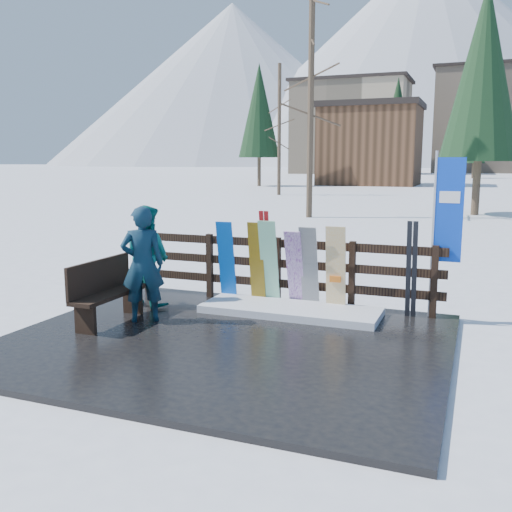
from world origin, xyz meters
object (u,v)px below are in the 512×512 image
at_px(snowboard_5, 336,269).
at_px(rental_flag, 445,216).
at_px(person_back, 147,256).
at_px(snowboard_3, 295,269).
at_px(snowboard_4, 309,268).
at_px(person_front, 143,264).
at_px(bench, 106,290).
at_px(snowboard_0, 227,262).
at_px(snowboard_1, 269,263).
at_px(snowboard_2, 257,263).

height_order(snowboard_5, rental_flag, rental_flag).
bearing_deg(person_back, snowboard_3, -147.96).
relative_size(snowboard_4, person_back, 0.83).
bearing_deg(person_front, bench, -0.80).
distance_m(rental_flag, person_back, 4.88).
distance_m(bench, snowboard_4, 3.27).
bearing_deg(snowboard_0, snowboard_4, -0.00).
bearing_deg(person_back, bench, 104.62).
relative_size(snowboard_1, snowboard_5, 1.05).
distance_m(snowboard_4, snowboard_5, 0.44).
height_order(snowboard_0, person_back, person_back).
relative_size(bench, rental_flag, 0.58).
bearing_deg(snowboard_1, snowboard_3, 0.00).
relative_size(snowboard_4, rental_flag, 0.55).
distance_m(person_front, person_back, 0.99).
height_order(snowboard_3, snowboard_5, snowboard_5).
distance_m(bench, rental_flag, 5.31).
bearing_deg(snowboard_4, person_front, -143.79).
bearing_deg(snowboard_2, person_back, -157.17).
bearing_deg(snowboard_4, snowboard_5, 0.00).
height_order(bench, person_front, person_front).
xyz_separation_m(bench, rental_flag, (4.73, 2.16, 1.09)).
xyz_separation_m(bench, snowboard_0, (1.16, 1.89, 0.20)).
height_order(snowboard_4, rental_flag, rental_flag).
height_order(bench, snowboard_0, snowboard_0).
relative_size(bench, snowboard_4, 1.05).
bearing_deg(snowboard_4, snowboard_0, 180.00).
xyz_separation_m(snowboard_1, snowboard_3, (0.46, 0.00, -0.08)).
bearing_deg(snowboard_5, snowboard_2, 180.00).
bearing_deg(snowboard_3, snowboard_5, 0.00).
bearing_deg(snowboard_1, snowboard_0, 180.00).
height_order(snowboard_1, snowboard_2, snowboard_1).
height_order(person_front, person_back, person_front).
bearing_deg(snowboard_0, snowboard_2, 0.00).
distance_m(snowboard_1, person_front, 2.18).
bearing_deg(snowboard_0, snowboard_1, -0.00).
relative_size(rental_flag, person_front, 1.46).
bearing_deg(person_back, person_front, 133.30).
xyz_separation_m(bench, snowboard_2, (1.73, 1.89, 0.20)).
height_order(snowboard_3, snowboard_4, snowboard_4).
height_order(bench, snowboard_4, snowboard_4).
distance_m(snowboard_0, rental_flag, 3.69).
bearing_deg(snowboard_2, snowboard_3, -0.00).
relative_size(bench, snowboard_0, 1.04).
bearing_deg(person_back, snowboard_2, -141.87).
distance_m(snowboard_5, rental_flag, 1.88).
relative_size(snowboard_4, person_front, 0.80).
xyz_separation_m(snowboard_5, rental_flag, (1.63, 0.27, 0.90)).
xyz_separation_m(snowboard_1, snowboard_4, (0.71, -0.00, -0.04)).
height_order(snowboard_4, person_front, person_front).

